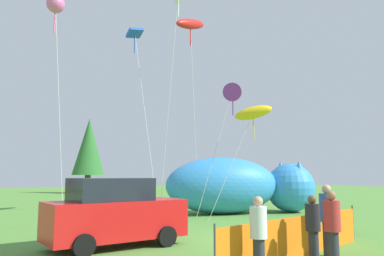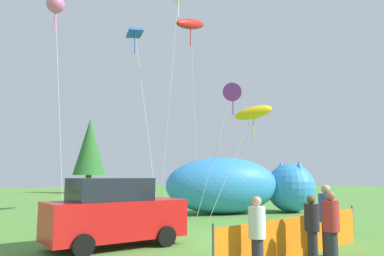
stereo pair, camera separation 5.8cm
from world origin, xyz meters
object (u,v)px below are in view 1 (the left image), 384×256
Objects in this scene: spectator_in_grey_shirt at (313,226)px; spectator_in_white_shirt at (328,217)px; inflatable_cat at (239,187)px; spectator_in_red_shirt at (332,226)px; kite_red_lizard at (191,25)px; spectator_in_yellow_shirt at (259,233)px; kite_pink_octopus at (56,5)px; kite_yellow_hero at (253,113)px; parked_car at (115,213)px; kite_purple_delta at (233,90)px; kite_blue_box at (135,37)px; folding_chair at (348,220)px.

spectator_in_grey_shirt is 0.87× the size of spectator_in_white_shirt.
inflatable_cat is 12.44m from spectator_in_red_shirt.
kite_red_lizard is (2.79, 10.87, 9.81)m from spectator_in_white_shirt.
spectator_in_yellow_shirt is (-1.92, 0.45, -0.05)m from spectator_in_red_shirt.
kite_pink_octopus reaches higher than spectator_in_white_shirt.
kite_yellow_hero is at bearing 56.18° from spectator_in_grey_shirt.
spectator_in_red_shirt is 0.15× the size of kite_red_lizard.
spectator_in_yellow_shirt is (1.28, -4.84, -0.08)m from parked_car.
spectator_in_red_shirt is at bearing -100.91° from inflatable_cat.
inflatable_cat is at bearing 43.95° from kite_purple_delta.
spectator_in_white_shirt is 14.90m from kite_red_lizard.
inflatable_cat is 13.18m from spectator_in_yellow_shirt.
spectator_in_red_shirt reaches higher than spectator_in_grey_shirt.
parked_car is 9.28m from kite_yellow_hero.
spectator_in_yellow_shirt is 16.12m from kite_red_lizard.
spectator_in_grey_shirt is at bearing -162.00° from spectator_in_white_shirt.
kite_red_lizard is (2.11, -3.00, 0.24)m from kite_blue_box.
kite_blue_box is at bearing 37.50° from kite_pink_octopus.
kite_purple_delta is 5.38m from kite_red_lizard.
spectator_in_grey_shirt is 0.14× the size of kite_red_lizard.
spectator_in_red_shirt is (-4.90, -2.87, 0.47)m from folding_chair.
spectator_in_yellow_shirt is 3.02m from spectator_in_white_shirt.
spectator_in_yellow_shirt is at bearing -104.37° from kite_blue_box.
folding_chair is 0.51× the size of spectator_in_red_shirt.
spectator_in_yellow_shirt is 0.30× the size of kite_yellow_hero.
kite_red_lizard reaches higher than spectator_in_yellow_shirt.
spectator_in_white_shirt is at bearing -61.41° from kite_pink_octopus.
kite_yellow_hero reaches higher than spectator_in_white_shirt.
kite_yellow_hero is at bearing 47.11° from spectator_in_yellow_shirt.
spectator_in_red_shirt is at bearing -96.74° from kite_blue_box.
folding_chair is 4.34m from spectator_in_white_shirt.
kite_pink_octopus reaches higher than inflatable_cat.
kite_blue_box is (-4.66, 4.11, 9.16)m from inflatable_cat.
spectator_in_white_shirt is 16.86m from kite_blue_box.
kite_blue_box is 1.57× the size of kite_purple_delta.
kite_yellow_hero is (8.83, -2.66, -4.23)m from kite_pink_octopus.
spectator_in_yellow_shirt is 0.90× the size of spectator_in_white_shirt.
kite_pink_octopus reaches higher than parked_car.
inflatable_cat is at bearing 50.79° from spectator_in_yellow_shirt.
spectator_in_yellow_shirt is at bearing -132.89° from kite_yellow_hero.
kite_pink_octopus is 7.43m from kite_blue_box.
kite_blue_box reaches higher than kite_purple_delta.
folding_chair is (8.10, -2.42, -0.50)m from parked_car.
spectator_in_yellow_shirt is at bearing -127.42° from kite_purple_delta.
kite_pink_octopus is at bearing -142.50° from kite_blue_box.
kite_purple_delta reaches higher than spectator_in_red_shirt.
spectator_in_yellow_shirt is 13.16m from kite_pink_octopus.
kite_red_lizard is at bearing 10.45° from kite_pink_octopus.
inflatable_cat is at bearing 1.90° from kite_pink_octopus.
kite_pink_octopus reaches higher than folding_chair.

